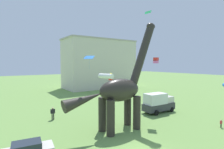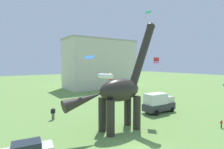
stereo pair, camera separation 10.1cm
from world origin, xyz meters
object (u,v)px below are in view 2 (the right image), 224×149
object	(u,v)px
dinosaur_sculpture	(119,90)
kite_mid_left	(156,60)
person_far_spectator	(160,100)
kite_far_right	(111,78)
person_strolling_adult	(53,112)
kite_trailing	(107,76)
kite_apex	(89,57)
person_vendor_side	(221,123)
parked_box_truck	(159,102)
kite_mid_right	(148,12)

from	to	relation	value
dinosaur_sculpture	kite_mid_left	xyz separation A→B (m)	(17.55, 10.15, 3.85)
person_far_spectator	kite_far_right	size ratio (longest dim) A/B	1.89
person_strolling_adult	kite_trailing	world-z (taller)	kite_trailing
dinosaur_sculpture	kite_mid_left	size ratio (longest dim) A/B	10.37
kite_apex	person_strolling_adult	bearing A→B (deg)	106.24
person_vendor_side	kite_apex	size ratio (longest dim) A/B	0.71
parked_box_truck	person_far_spectator	bearing A→B (deg)	41.06
kite_far_right	kite_trailing	bearing A→B (deg)	-124.59
kite_mid_left	kite_mid_right	bearing A→B (deg)	-145.52
kite_mid_right	kite_far_right	bearing A→B (deg)	101.19
person_vendor_side	kite_trailing	distance (m)	16.44
kite_trailing	parked_box_truck	bearing A→B (deg)	23.25
person_vendor_side	kite_mid_left	size ratio (longest dim) A/B	0.79
parked_box_truck	kite_mid_right	size ratio (longest dim) A/B	3.37
person_vendor_side	person_strolling_adult	world-z (taller)	person_strolling_adult
parked_box_truck	person_vendor_side	bearing A→B (deg)	-80.38
person_vendor_side	kite_mid_right	distance (m)	19.27
kite_far_right	kite_mid_left	bearing A→B (deg)	-14.30
parked_box_truck	kite_far_right	bearing A→B (deg)	107.63
kite_far_right	kite_trailing	world-z (taller)	kite_trailing
kite_apex	person_vendor_side	bearing A→B (deg)	-28.30
person_strolling_adult	kite_far_right	distance (m)	14.09
person_vendor_side	kite_trailing	size ratio (longest dim) A/B	0.63
parked_box_truck	person_vendor_side	size ratio (longest dim) A/B	5.54
kite_far_right	kite_apex	distance (m)	16.17
person_vendor_side	person_far_spectator	xyz separation A→B (m)	(2.65, 12.16, 0.44)
dinosaur_sculpture	person_strolling_adult	size ratio (longest dim) A/B	7.52
person_far_spectator	kite_mid_left	distance (m)	9.74
kite_far_right	kite_apex	bearing A→B (deg)	-132.56
parked_box_truck	person_strolling_adult	size ratio (longest dim) A/B	3.18
kite_far_right	parked_box_truck	bearing A→B (deg)	-75.28
kite_mid_right	kite_trailing	bearing A→B (deg)	-149.52
kite_mid_left	kite_apex	distance (m)	22.81
dinosaur_sculpture	kite_mid_right	world-z (taller)	kite_mid_right
person_far_spectator	kite_mid_left	world-z (taller)	kite_mid_left
parked_box_truck	dinosaur_sculpture	bearing A→B (deg)	-162.24
dinosaur_sculpture	parked_box_truck	world-z (taller)	dinosaur_sculpture
person_strolling_adult	kite_trailing	size ratio (longest dim) A/B	1.09
kite_trailing	person_vendor_side	bearing A→B (deg)	-12.66
dinosaur_sculpture	kite_far_right	world-z (taller)	dinosaur_sculpture
kite_trailing	kite_mid_right	xyz separation A→B (m)	(12.76, 7.51, 9.51)
person_far_spectator	kite_apex	bearing A→B (deg)	-108.23
parked_box_truck	person_far_spectator	distance (m)	4.79
person_far_spectator	kite_far_right	bearing A→B (deg)	-171.10
kite_trailing	kite_mid_right	distance (m)	17.59
kite_trailing	kite_apex	size ratio (longest dim) A/B	1.14
parked_box_truck	kite_apex	distance (m)	15.17
person_far_spectator	kite_apex	world-z (taller)	kite_apex
parked_box_truck	kite_trailing	xyz separation A→B (m)	(-13.73, -5.90, 5.27)
kite_far_right	kite_apex	xyz separation A→B (m)	(-10.66, -11.61, 3.61)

